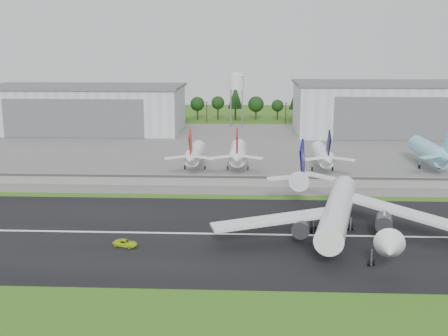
# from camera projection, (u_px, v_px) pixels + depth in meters

# --- Properties ---
(ground) EXTENTS (600.00, 600.00, 0.00)m
(ground) POSITION_uv_depth(u_px,v_px,m) (238.00, 250.00, 118.24)
(ground) COLOR #345514
(ground) RESTS_ON ground
(runway) EXTENTS (320.00, 60.00, 0.10)m
(runway) POSITION_uv_depth(u_px,v_px,m) (239.00, 234.00, 127.99)
(runway) COLOR black
(runway) RESTS_ON ground
(runway_centerline) EXTENTS (220.00, 1.00, 0.02)m
(runway_centerline) POSITION_uv_depth(u_px,v_px,m) (239.00, 234.00, 127.98)
(runway_centerline) COLOR white
(runway_centerline) RESTS_ON runway
(apron) EXTENTS (320.00, 150.00, 0.10)m
(apron) POSITION_uv_depth(u_px,v_px,m) (244.00, 149.00, 235.36)
(apron) COLOR slate
(apron) RESTS_ON ground
(blast_fence) EXTENTS (240.00, 0.61, 3.50)m
(blast_fence) POSITION_uv_depth(u_px,v_px,m) (242.00, 181.00, 171.53)
(blast_fence) COLOR gray
(blast_fence) RESTS_ON ground
(hangar_west) EXTENTS (97.00, 44.00, 23.20)m
(hangar_west) POSITION_uv_depth(u_px,v_px,m) (86.00, 108.00, 280.43)
(hangar_west) COLOR silver
(hangar_west) RESTS_ON ground
(hangar_east) EXTENTS (102.00, 47.00, 25.20)m
(hangar_east) POSITION_uv_depth(u_px,v_px,m) (399.00, 108.00, 273.08)
(hangar_east) COLOR silver
(hangar_east) RESTS_ON ground
(water_tower) EXTENTS (8.40, 8.40, 29.40)m
(water_tower) POSITION_uv_depth(u_px,v_px,m) (237.00, 80.00, 293.83)
(water_tower) COLOR #99999E
(water_tower) RESTS_ON ground
(utility_poles) EXTENTS (230.00, 3.00, 12.00)m
(utility_poles) POSITION_uv_depth(u_px,v_px,m) (246.00, 123.00, 313.46)
(utility_poles) COLOR black
(utility_poles) RESTS_ON ground
(treeline) EXTENTS (320.00, 16.00, 22.00)m
(treeline) POSITION_uv_depth(u_px,v_px,m) (246.00, 120.00, 328.10)
(treeline) COLOR black
(treeline) RESTS_ON ground
(main_airliner) EXTENTS (55.82, 58.76, 18.17)m
(main_airliner) POSITION_uv_depth(u_px,v_px,m) (338.00, 216.00, 125.52)
(main_airliner) COLOR white
(main_airliner) RESTS_ON runway
(ground_vehicle) EXTENTS (5.77, 3.91, 1.47)m
(ground_vehicle) POSITION_uv_depth(u_px,v_px,m) (126.00, 243.00, 120.07)
(ground_vehicle) COLOR #C0DA19
(ground_vehicle) RESTS_ON runway
(parked_jet_red_a) EXTENTS (7.36, 31.29, 16.38)m
(parked_jet_red_a) POSITION_uv_depth(u_px,v_px,m) (194.00, 154.00, 192.44)
(parked_jet_red_a) COLOR white
(parked_jet_red_a) RESTS_ON ground
(parked_jet_red_b) EXTENTS (7.36, 31.29, 16.68)m
(parked_jet_red_b) POSITION_uv_depth(u_px,v_px,m) (238.00, 153.00, 191.74)
(parked_jet_red_b) COLOR white
(parked_jet_red_b) RESTS_ON ground
(parked_jet_navy) EXTENTS (7.36, 31.29, 16.39)m
(parked_jet_navy) POSITION_uv_depth(u_px,v_px,m) (323.00, 155.00, 190.41)
(parked_jet_navy) COLOR white
(parked_jet_navy) RESTS_ON ground
(parked_jet_skyblue) EXTENTS (7.36, 37.29, 16.97)m
(parked_jet_skyblue) POSITION_uv_depth(u_px,v_px,m) (432.00, 152.00, 193.53)
(parked_jet_skyblue) COLOR #86CEE8
(parked_jet_skyblue) RESTS_ON ground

